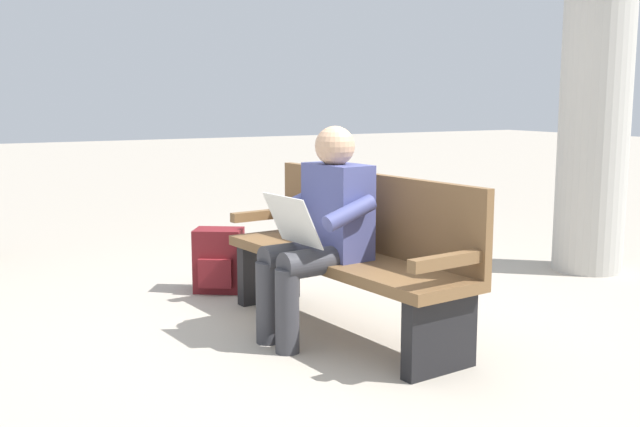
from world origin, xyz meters
TOP-DOWN VIEW (x-y plane):
  - ground_plane at (0.00, 0.00)m, footprint 40.00×40.00m
  - bench_near at (0.01, -0.07)m, footprint 1.84×0.66m
  - person_seated at (-0.04, 0.16)m, footprint 0.60×0.60m
  - backpack at (1.19, 0.28)m, footprint 0.37×0.40m
  - support_pillar at (0.41, -2.47)m, footprint 0.53×0.53m

SIDE VIEW (x-z plane):
  - ground_plane at x=0.00m, z-range 0.00..0.00m
  - backpack at x=1.19m, z-range 0.00..0.43m
  - bench_near at x=0.01m, z-range 0.01..0.91m
  - person_seated at x=-0.04m, z-range 0.04..1.22m
  - support_pillar at x=0.41m, z-range 0.00..3.87m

